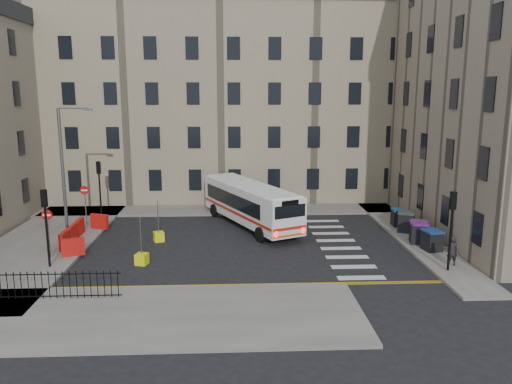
{
  "coord_description": "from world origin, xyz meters",
  "views": [
    {
      "loc": [
        -2.34,
        -29.29,
        9.11
      ],
      "look_at": [
        -0.95,
        1.1,
        3.0
      ],
      "focal_mm": 35.0,
      "sensor_mm": 36.0,
      "label": 1
    }
  ],
  "objects": [
    {
      "name": "iron_railings",
      "position": [
        -11.25,
        -8.2,
        0.75
      ],
      "size": [
        7.8,
        0.04,
        1.2
      ],
      "color": "black",
      "rests_on": "pavement_sw"
    },
    {
      "name": "streetlamp",
      "position": [
        -13.0,
        2.0,
        4.34
      ],
      "size": [
        0.5,
        0.22,
        8.14
      ],
      "color": "#595B5E",
      "rests_on": "pavement_west"
    },
    {
      "name": "bollard_chevron",
      "position": [
        -7.31,
        -3.49,
        0.3
      ],
      "size": [
        0.74,
        0.74,
        0.6
      ],
      "primitive_type": "cube",
      "rotation": [
        0.0,
        0.0,
        -0.27
      ],
      "color": "#EEF20E",
      "rests_on": "ground"
    },
    {
      "name": "wheelie_bin_d",
      "position": [
        8.93,
        1.78,
        0.82
      ],
      "size": [
        1.45,
        1.53,
        1.33
      ],
      "rotation": [
        0.0,
        0.0,
        -0.42
      ],
      "color": "black",
      "rests_on": "pavement_east"
    },
    {
      "name": "ground",
      "position": [
        0.0,
        0.0,
        0.0
      ],
      "size": [
        120.0,
        120.0,
        0.0
      ],
      "primitive_type": "plane",
      "color": "black",
      "rests_on": "ground"
    },
    {
      "name": "terrace_north",
      "position": [
        -7.0,
        15.5,
        8.62
      ],
      "size": [
        38.3,
        10.8,
        17.2
      ],
      "color": "gray",
      "rests_on": "ground"
    },
    {
      "name": "bus",
      "position": [
        -1.22,
        4.16,
        1.65
      ],
      "size": [
        6.6,
        10.52,
        2.86
      ],
      "rotation": [
        0.0,
        0.0,
        0.44
      ],
      "color": "white",
      "rests_on": "ground"
    },
    {
      "name": "traffic_light_sw",
      "position": [
        -12.0,
        -4.0,
        2.87
      ],
      "size": [
        0.28,
        0.22,
        4.1
      ],
      "color": "black",
      "rests_on": "pavement_west"
    },
    {
      "name": "no_entry_north",
      "position": [
        -12.5,
        4.5,
        2.08
      ],
      "size": [
        0.6,
        0.08,
        3.0
      ],
      "color": "#595B5E",
      "rests_on": "pavement_west"
    },
    {
      "name": "wheelie_bin_e",
      "position": [
        8.88,
        3.16,
        0.74
      ],
      "size": [
        0.96,
        1.1,
        1.16
      ],
      "rotation": [
        0.0,
        0.0,
        -0.05
      ],
      "color": "black",
      "rests_on": "pavement_east"
    },
    {
      "name": "bollard_yellow",
      "position": [
        -7.01,
        0.73,
        0.3
      ],
      "size": [
        0.77,
        0.77,
        0.6
      ],
      "primitive_type": "cube",
      "rotation": [
        0.0,
        0.0,
        0.35
      ],
      "color": "#F0F20D",
      "rests_on": "ground"
    },
    {
      "name": "pavement_sw",
      "position": [
        -7.0,
        -10.0,
        0.07
      ],
      "size": [
        20.0,
        6.0,
        0.15
      ],
      "primitive_type": "cube",
      "color": "slate",
      "rests_on": "ground"
    },
    {
      "name": "traffic_light_nw",
      "position": [
        -12.0,
        6.5,
        2.87
      ],
      "size": [
        0.28,
        0.22,
        4.1
      ],
      "color": "black",
      "rests_on": "pavement_west"
    },
    {
      "name": "pavement_west",
      "position": [
        -14.0,
        1.0,
        0.07
      ],
      "size": [
        6.0,
        22.0,
        0.15
      ],
      "primitive_type": "cube",
      "color": "slate",
      "rests_on": "ground"
    },
    {
      "name": "no_entry_south",
      "position": [
        -12.5,
        -2.5,
        2.08
      ],
      "size": [
        0.6,
        0.08,
        3.0
      ],
      "color": "#595B5E",
      "rests_on": "pavement_west"
    },
    {
      "name": "pavement_east",
      "position": [
        9.0,
        4.0,
        0.07
      ],
      "size": [
        2.4,
        26.0,
        0.15
      ],
      "primitive_type": "cube",
      "color": "slate",
      "rests_on": "ground"
    },
    {
      "name": "wheelie_bin_c",
      "position": [
        8.91,
        -0.41,
        0.78
      ],
      "size": [
        1.33,
        1.41,
        1.24
      ],
      "rotation": [
        0.0,
        0.0,
        -0.39
      ],
      "color": "black",
      "rests_on": "pavement_east"
    },
    {
      "name": "wheelie_bin_a",
      "position": [
        9.04,
        -2.23,
        0.75
      ],
      "size": [
        1.11,
        1.23,
        1.2
      ],
      "rotation": [
        0.0,
        0.0,
        0.17
      ],
      "color": "black",
      "rests_on": "pavement_east"
    },
    {
      "name": "roadworks_barriers",
      "position": [
        -11.84,
        0.5,
        0.65
      ],
      "size": [
        1.66,
        6.26,
        1.0
      ],
      "color": "red",
      "rests_on": "pavement_west"
    },
    {
      "name": "traffic_light_east",
      "position": [
        8.6,
        -5.5,
        2.87
      ],
      "size": [
        0.28,
        0.22,
        4.1
      ],
      "color": "black",
      "rests_on": "pavement_east"
    },
    {
      "name": "pavement_north",
      "position": [
        -6.0,
        8.6,
        0.07
      ],
      "size": [
        36.0,
        3.2,
        0.15
      ],
      "primitive_type": "cube",
      "color": "slate",
      "rests_on": "ground"
    },
    {
      "name": "pedestrian",
      "position": [
        9.09,
        -4.78,
        0.93
      ],
      "size": [
        0.59,
        0.41,
        1.55
      ],
      "primitive_type": "imported",
      "rotation": [
        0.0,
        0.0,
        3.08
      ],
      "color": "black",
      "rests_on": "pavement_east"
    },
    {
      "name": "wheelie_bin_b",
      "position": [
        8.79,
        -0.77,
        0.8
      ],
      "size": [
        1.26,
        1.37,
        1.29
      ],
      "rotation": [
        0.0,
        0.0,
        -0.23
      ],
      "color": "black",
      "rests_on": "pavement_east"
    }
  ]
}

